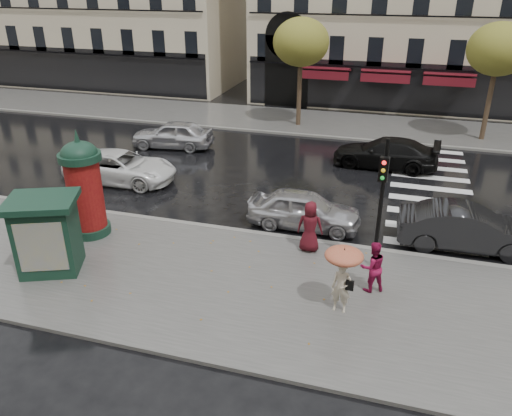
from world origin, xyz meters
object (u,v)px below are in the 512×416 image
(newsstand, at_px, (47,234))
(car_darkgrey, at_px, (467,228))
(car_black, at_px, (385,153))
(car_far_silver, at_px, (173,134))
(man_burgundy, at_px, (310,227))
(car_silver, at_px, (304,209))
(woman_red, at_px, (373,267))
(morris_column, at_px, (84,185))
(woman_umbrella, at_px, (343,270))
(car_white, at_px, (121,167))
(traffic_light, at_px, (382,194))

(newsstand, distance_m, car_darkgrey, 14.20)
(car_black, distance_m, car_far_silver, 11.62)
(man_burgundy, distance_m, car_silver, 2.03)
(woman_red, xyz_separation_m, morris_column, (-10.33, 0.85, 1.10))
(car_black, xyz_separation_m, car_far_silver, (-11.62, -0.14, 0.02))
(morris_column, relative_size, newsstand, 1.54)
(woman_umbrella, height_order, car_darkgrey, woman_umbrella)
(woman_umbrella, xyz_separation_m, man_burgundy, (-1.51, 3.18, -0.45))
(car_darkgrey, relative_size, car_white, 0.91)
(man_burgundy, bearing_deg, woman_umbrella, 112.12)
(car_black, relative_size, car_far_silver, 1.14)
(woman_umbrella, distance_m, man_burgundy, 3.55)
(car_far_silver, bearing_deg, car_white, -8.30)
(car_darkgrey, xyz_separation_m, car_far_silver, (-14.85, 7.53, -0.01))
(morris_column, distance_m, car_silver, 8.16)
(car_darkgrey, xyz_separation_m, car_black, (-3.23, 7.67, -0.03))
(man_burgundy, height_order, car_darkgrey, man_burgundy)
(woman_umbrella, xyz_separation_m, car_darkgrey, (3.75, 5.11, -0.70))
(woman_red, xyz_separation_m, car_silver, (-2.84, 3.81, -0.20))
(car_black, bearing_deg, newsstand, -32.60)
(car_silver, bearing_deg, car_white, 76.50)
(newsstand, relative_size, car_black, 0.51)
(man_burgundy, xyz_separation_m, morris_column, (-8.06, -1.03, 1.00))
(man_burgundy, bearing_deg, traffic_light, 162.91)
(car_darkgrey, bearing_deg, morris_column, 99.79)
(newsstand, relative_size, car_silver, 0.60)
(man_burgundy, xyz_separation_m, traffic_light, (2.26, -0.56, 1.74))
(car_far_silver, bearing_deg, woman_umbrella, 34.64)
(newsstand, bearing_deg, car_black, 53.29)
(car_darkgrey, bearing_deg, woman_umbrella, 141.02)
(newsstand, height_order, car_far_silver, newsstand)
(traffic_light, distance_m, car_silver, 4.28)
(man_burgundy, height_order, car_silver, man_burgundy)
(woman_red, bearing_deg, morris_column, -31.95)
(man_burgundy, bearing_deg, newsstand, 21.43)
(traffic_light, bearing_deg, car_silver, 138.74)
(car_far_silver, bearing_deg, newsstand, 1.13)
(morris_column, bearing_deg, car_darkgrey, 12.53)
(newsstand, bearing_deg, morris_column, 95.60)
(car_darkgrey, height_order, car_far_silver, car_darkgrey)
(woman_umbrella, height_order, man_burgundy, woman_umbrella)
(newsstand, distance_m, car_far_silver, 13.18)
(man_burgundy, relative_size, newsstand, 0.70)
(car_silver, bearing_deg, car_darkgrey, -90.13)
(man_burgundy, relative_size, car_silver, 0.42)
(car_white, bearing_deg, woman_red, -118.60)
(woman_red, distance_m, car_white, 13.42)
(woman_umbrella, height_order, newsstand, newsstand)
(traffic_light, distance_m, car_white, 13.04)
(woman_red, height_order, car_far_silver, woman_red)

